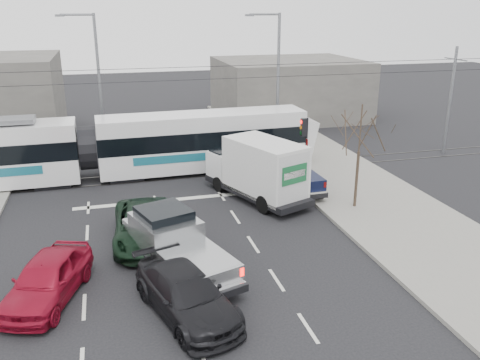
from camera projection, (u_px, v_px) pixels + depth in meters
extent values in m
plane|color=black|center=(213.00, 249.00, 20.70)|extent=(120.00, 120.00, 0.00)
cube|color=gray|center=(408.00, 224.00, 22.88)|extent=(6.00, 60.00, 0.15)
cube|color=#33302D|center=(178.00, 175.00, 29.84)|extent=(60.00, 1.60, 0.03)
cube|color=slate|center=(289.00, 89.00, 44.75)|extent=(12.00, 10.00, 5.00)
cylinder|color=#47382B|center=(357.00, 179.00, 24.35)|extent=(0.14, 0.14, 2.75)
cylinder|color=#47382B|center=(361.00, 128.00, 23.54)|extent=(0.07, 0.07, 2.25)
cylinder|color=black|center=(306.00, 150.00, 27.62)|extent=(0.12, 0.12, 3.60)
cube|color=black|center=(304.00, 127.00, 27.15)|extent=(0.28, 0.28, 0.95)
cylinder|color=#FF0C07|center=(301.00, 122.00, 27.02)|extent=(0.06, 0.20, 0.20)
cylinder|color=orange|center=(301.00, 127.00, 27.11)|extent=(0.06, 0.20, 0.20)
cylinder|color=#05330C|center=(301.00, 133.00, 27.21)|extent=(0.06, 0.20, 0.20)
cube|color=white|center=(307.00, 142.00, 27.32)|extent=(0.02, 0.30, 0.40)
cylinder|color=slate|center=(278.00, 83.00, 33.87)|extent=(0.20, 0.20, 9.00)
cylinder|color=slate|center=(265.00, 14.00, 32.19)|extent=(2.00, 0.14, 0.14)
cube|color=slate|center=(250.00, 15.00, 31.96)|extent=(0.55, 0.25, 0.14)
cylinder|color=slate|center=(100.00, 86.00, 32.88)|extent=(0.20, 0.20, 9.00)
cylinder|color=slate|center=(77.00, 15.00, 31.21)|extent=(2.00, 0.14, 0.14)
cube|color=slate|center=(60.00, 15.00, 30.98)|extent=(0.55, 0.25, 0.14)
cylinder|color=black|center=(174.00, 80.00, 28.05)|extent=(60.00, 0.03, 0.03)
cylinder|color=black|center=(173.00, 68.00, 27.82)|extent=(60.00, 0.03, 0.03)
cylinder|color=slate|center=(450.00, 101.00, 33.10)|extent=(0.20, 0.20, 7.00)
cube|color=white|center=(204.00, 155.00, 30.34)|extent=(12.19, 2.80, 1.47)
cube|color=black|center=(203.00, 136.00, 29.97)|extent=(12.25, 2.83, 1.00)
cube|color=white|center=(203.00, 121.00, 29.68)|extent=(12.19, 2.70, 0.94)
cube|color=#165E71|center=(208.00, 156.00, 29.09)|extent=(8.50, 0.20, 0.47)
cylinder|color=black|center=(88.00, 148.00, 28.30)|extent=(0.99, 2.46, 2.44)
cube|color=slate|center=(6.00, 121.00, 26.67)|extent=(2.86, 1.59, 0.24)
cube|color=black|center=(54.00, 180.00, 28.34)|extent=(1.93, 2.20, 0.34)
cube|color=black|center=(126.00, 174.00, 29.38)|extent=(1.93, 2.20, 0.34)
cube|color=black|center=(256.00, 163.00, 31.47)|extent=(1.93, 2.20, 0.34)
cube|color=black|center=(180.00, 260.00, 18.63)|extent=(3.85, 6.34, 0.26)
cube|color=#A2A5A7|center=(166.00, 232.00, 19.25)|extent=(2.72, 3.03, 1.19)
cube|color=black|center=(164.00, 216.00, 19.13)|extent=(2.24, 2.26, 0.57)
cube|color=#A2A5A7|center=(151.00, 225.00, 20.46)|extent=(2.20, 1.64, 0.57)
cube|color=#A2A5A7|center=(197.00, 264.00, 17.45)|extent=(2.77, 3.20, 0.67)
cube|color=silver|center=(220.00, 292.00, 16.31)|extent=(1.86, 0.78, 0.19)
cube|color=#FF0C07|center=(193.00, 288.00, 15.81)|extent=(0.16, 0.12, 0.29)
cube|color=#FF0C07|center=(242.00, 272.00, 16.76)|extent=(0.16, 0.12, 0.29)
cylinder|color=black|center=(135.00, 250.00, 19.70)|extent=(0.54, 0.88, 0.83)
cylinder|color=black|center=(179.00, 239.00, 20.69)|extent=(0.54, 0.88, 0.83)
cylinder|color=black|center=(180.00, 295.00, 16.67)|extent=(0.54, 0.88, 0.83)
cylinder|color=black|center=(229.00, 279.00, 17.66)|extent=(0.54, 0.88, 0.83)
cube|color=black|center=(256.00, 189.00, 26.02)|extent=(4.35, 6.66, 0.32)
cube|color=white|center=(229.00, 164.00, 27.59)|extent=(2.47, 2.17, 1.44)
cube|color=black|center=(228.00, 154.00, 27.51)|extent=(2.02, 1.60, 0.54)
cube|color=silver|center=(265.00, 168.00, 25.11)|extent=(3.60, 4.79, 2.66)
cube|color=silver|center=(294.00, 179.00, 23.50)|extent=(1.79, 0.75, 2.34)
cube|color=#13552C|center=(295.00, 175.00, 23.39)|extent=(1.41, 0.58, 0.90)
cube|color=black|center=(296.00, 208.00, 23.80)|extent=(1.89, 0.93, 0.16)
cylinder|color=black|center=(219.00, 184.00, 27.04)|extent=(0.55, 0.85, 0.81)
cylinder|color=black|center=(247.00, 177.00, 28.12)|extent=(0.55, 0.85, 0.81)
cylinder|color=black|center=(264.00, 204.00, 24.16)|extent=(0.59, 0.94, 0.90)
cylinder|color=black|center=(294.00, 196.00, 25.24)|extent=(0.59, 0.94, 0.90)
cube|color=black|center=(291.00, 181.00, 27.06)|extent=(2.01, 5.06, 0.25)
cube|color=black|center=(286.00, 164.00, 27.65)|extent=(1.88, 2.16, 1.15)
cube|color=black|center=(285.00, 153.00, 27.55)|extent=(1.62, 1.55, 0.55)
cube|color=black|center=(278.00, 162.00, 28.82)|extent=(1.79, 0.96, 0.55)
cube|color=black|center=(300.00, 180.00, 25.94)|extent=(1.89, 2.31, 0.65)
cube|color=silver|center=(310.00, 194.00, 24.84)|extent=(1.71, 0.23, 0.18)
cube|color=#590505|center=(294.00, 188.00, 24.59)|extent=(0.14, 0.08, 0.28)
cube|color=#590505|center=(325.00, 185.00, 25.04)|extent=(0.14, 0.08, 0.28)
cylinder|color=black|center=(266.00, 176.00, 28.33)|extent=(0.31, 0.81, 0.80)
cylinder|color=black|center=(295.00, 173.00, 28.80)|extent=(0.31, 0.81, 0.80)
cylinder|color=black|center=(288.00, 196.00, 25.43)|extent=(0.31, 0.81, 0.80)
cylinder|color=black|center=(319.00, 192.00, 25.89)|extent=(0.31, 0.81, 0.80)
imported|color=black|center=(144.00, 225.00, 21.15)|extent=(2.79, 5.48, 1.48)
imported|color=maroon|center=(47.00, 279.00, 16.95)|extent=(3.24, 4.90, 1.55)
imported|color=black|center=(186.00, 294.00, 16.14)|extent=(3.39, 5.33, 1.44)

